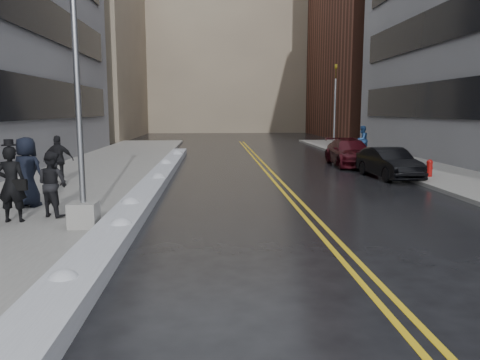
{
  "coord_description": "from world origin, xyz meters",
  "views": [
    {
      "loc": [
        -0.17,
        -9.21,
        2.94
      ],
      "look_at": [
        0.46,
        1.74,
        1.3
      ],
      "focal_mm": 35.0,
      "sensor_mm": 36.0,
      "label": 1
    }
  ],
  "objects": [
    {
      "name": "ground",
      "position": [
        0.0,
        0.0,
        0.0
      ],
      "size": [
        160.0,
        160.0,
        0.0
      ],
      "primitive_type": "plane",
      "color": "black",
      "rests_on": "ground"
    },
    {
      "name": "sidewalk_west",
      "position": [
        -5.75,
        10.0,
        0.07
      ],
      "size": [
        5.5,
        50.0,
        0.15
      ],
      "primitive_type": "cube",
      "color": "gray",
      "rests_on": "ground"
    },
    {
      "name": "sidewalk_east",
      "position": [
        10.0,
        10.0,
        0.07
      ],
      "size": [
        4.0,
        50.0,
        0.15
      ],
      "primitive_type": "cube",
      "color": "gray",
      "rests_on": "ground"
    },
    {
      "name": "lane_line_left",
      "position": [
        2.35,
        10.0,
        0.0
      ],
      "size": [
        0.12,
        50.0,
        0.01
      ],
      "primitive_type": "cube",
      "color": "gold",
      "rests_on": "ground"
    },
    {
      "name": "lane_line_right",
      "position": [
        2.65,
        10.0,
        0.0
      ],
      "size": [
        0.12,
        50.0,
        0.01
      ],
      "primitive_type": "cube",
      "color": "gold",
      "rests_on": "ground"
    },
    {
      "name": "snow_ridge",
      "position": [
        -2.45,
        8.0,
        0.17
      ],
      "size": [
        0.9,
        30.0,
        0.34
      ],
      "primitive_type": "cube",
      "color": "silver",
      "rests_on": "ground"
    },
    {
      "name": "building_west_far",
      "position": [
        -15.5,
        44.0,
        9.0
      ],
      "size": [
        14.0,
        22.0,
        18.0
      ],
      "primitive_type": "cube",
      "color": "gray",
      "rests_on": "ground"
    },
    {
      "name": "building_east_far",
      "position": [
        19.0,
        42.0,
        14.0
      ],
      "size": [
        14.0,
        20.0,
        28.0
      ],
      "primitive_type": "cube",
      "color": "#562D21",
      "rests_on": "ground"
    },
    {
      "name": "building_far",
      "position": [
        2.0,
        60.0,
        11.0
      ],
      "size": [
        36.0,
        16.0,
        22.0
      ],
      "primitive_type": "cube",
      "color": "gray",
      "rests_on": "ground"
    },
    {
      "name": "lamppost",
      "position": [
        -3.3,
        2.0,
        2.53
      ],
      "size": [
        0.65,
        0.65,
        7.62
      ],
      "color": "gray",
      "rests_on": "sidewalk_west"
    },
    {
      "name": "fire_hydrant",
      "position": [
        9.0,
        10.0,
        0.55
      ],
      "size": [
        0.26,
        0.26,
        0.73
      ],
      "color": "maroon",
      "rests_on": "sidewalk_east"
    },
    {
      "name": "traffic_signal",
      "position": [
        8.5,
        24.0,
        3.4
      ],
      "size": [
        0.16,
        0.2,
        6.0
      ],
      "color": "gray",
      "rests_on": "sidewalk_east"
    },
    {
      "name": "pedestrian_fedora",
      "position": [
        -5.21,
        2.63,
        1.11
      ],
      "size": [
        0.71,
        0.47,
        1.92
      ],
      "primitive_type": "imported",
      "rotation": [
        0.0,
        0.0,
        3.16
      ],
      "color": "black",
      "rests_on": "sidewalk_west"
    },
    {
      "name": "pedestrian_b",
      "position": [
        -4.41,
        3.22,
        1.02
      ],
      "size": [
        1.05,
        0.98,
        1.73
      ],
      "primitive_type": "imported",
      "rotation": [
        0.0,
        0.0,
        2.63
      ],
      "color": "black",
      "rests_on": "sidewalk_west"
    },
    {
      "name": "pedestrian_c",
      "position": [
        -5.57,
        4.56,
        1.17
      ],
      "size": [
        1.13,
        0.88,
        2.03
      ],
      "primitive_type": "imported",
      "rotation": [
        0.0,
        0.0,
        2.88
      ],
      "color": "black",
      "rests_on": "sidewalk_west"
    },
    {
      "name": "pedestrian_d",
      "position": [
        -6.05,
        8.84,
        1.08
      ],
      "size": [
        1.14,
        0.62,
        1.85
      ],
      "primitive_type": "imported",
      "rotation": [
        0.0,
        0.0,
        3.31
      ],
      "color": "black",
      "rests_on": "sidewalk_west"
    },
    {
      "name": "pedestrian_east",
      "position": [
        9.46,
        20.53,
        1.05
      ],
      "size": [
        1.11,
        1.07,
        1.8
      ],
      "primitive_type": "imported",
      "rotation": [
        0.0,
        0.0,
        3.77
      ],
      "color": "navy",
      "rests_on": "sidewalk_east"
    },
    {
      "name": "car_black",
      "position": [
        7.44,
        10.57,
        0.67
      ],
      "size": [
        1.78,
        4.16,
        1.33
      ],
      "primitive_type": "imported",
      "rotation": [
        0.0,
        0.0,
        0.09
      ],
      "color": "black",
      "rests_on": "ground"
    },
    {
      "name": "car_maroon",
      "position": [
        7.12,
        15.33,
        0.7
      ],
      "size": [
        2.14,
        4.92,
        1.41
      ],
      "primitive_type": "imported",
      "rotation": [
        0.0,
        0.0,
        -0.03
      ],
      "color": "#36080F",
      "rests_on": "ground"
    }
  ]
}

